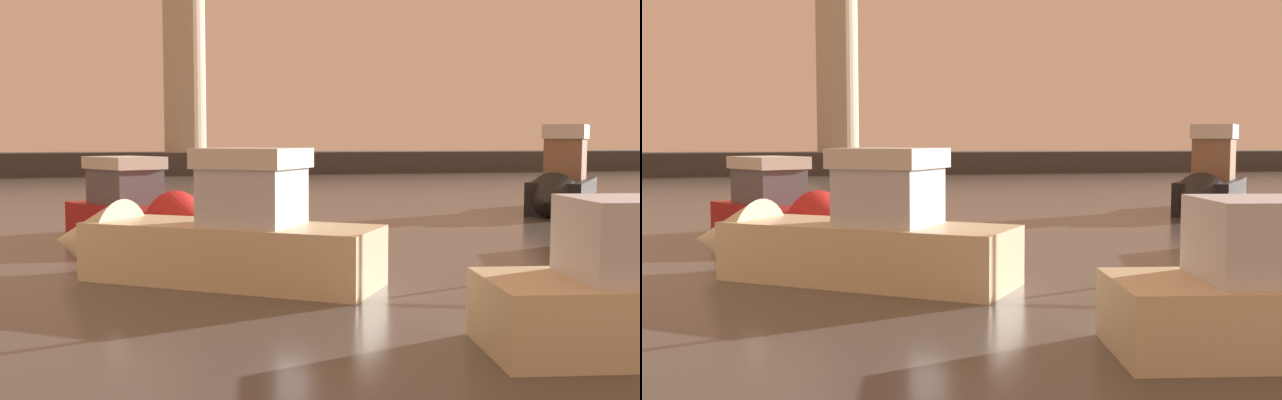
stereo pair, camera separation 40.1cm
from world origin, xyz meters
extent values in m
plane|color=#4C4742|center=(0.00, 30.85, 0.00)|extent=(220.00, 220.00, 0.00)
cube|color=#423F3D|center=(0.00, 61.69, 0.89)|extent=(86.98, 6.46, 1.78)
cylinder|color=beige|center=(-2.60, 61.69, 9.37)|extent=(3.45, 3.45, 15.17)
cube|color=silver|center=(0.63, 7.35, 1.53)|extent=(2.09, 1.85, 1.07)
cube|color=black|center=(10.34, 25.21, 0.62)|extent=(5.27, 5.90, 1.25)
cone|color=black|center=(8.18, 22.50, 0.69)|extent=(2.61, 2.59, 1.91)
cube|color=#8C6647|center=(10.61, 25.55, 2.05)|extent=(2.28, 2.35, 1.61)
cube|color=silver|center=(10.61, 25.55, 3.14)|extent=(2.51, 2.58, 0.57)
cube|color=beige|center=(-4.18, 13.33, 0.59)|extent=(5.96, 4.95, 1.18)
cone|color=beige|center=(-7.01, 15.27, 0.65)|extent=(2.53, 2.56, 1.89)
cube|color=silver|center=(-3.77, 13.04, 1.73)|extent=(2.29, 2.26, 1.10)
cube|color=silver|center=(-3.77, 13.04, 2.47)|extent=(2.52, 2.49, 0.39)
cube|color=#B21E1E|center=(-6.10, 20.58, 0.48)|extent=(4.21, 5.38, 0.96)
cone|color=#B21E1E|center=(-4.62, 17.94, 0.53)|extent=(2.55, 2.51, 1.92)
cube|color=#595960|center=(-6.41, 21.14, 1.47)|extent=(2.26, 2.53, 1.02)
cube|color=silver|center=(-6.41, 21.14, 2.16)|extent=(2.49, 2.78, 0.36)
camera|label=1|loc=(-5.76, -1.20, 2.83)|focal=41.62mm
camera|label=2|loc=(-5.37, -1.28, 2.83)|focal=41.62mm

